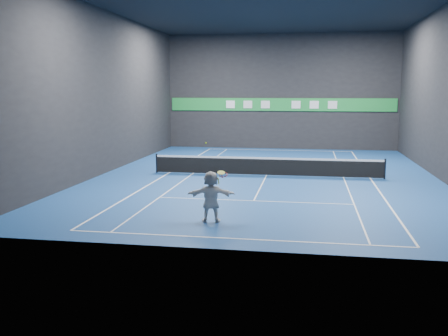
% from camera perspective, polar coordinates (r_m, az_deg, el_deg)
% --- Properties ---
extents(ground, '(26.00, 26.00, 0.00)m').
position_cam_1_polar(ground, '(27.28, 4.87, -0.87)').
color(ground, navy).
rests_on(ground, ground).
extents(ceiling, '(26.00, 26.00, 0.00)m').
position_cam_1_polar(ceiling, '(27.26, 5.13, 18.12)').
color(ceiling, black).
rests_on(ceiling, ground).
extents(wall_back, '(18.00, 0.10, 9.00)m').
position_cam_1_polar(wall_back, '(39.87, 6.53, 8.65)').
color(wall_back, black).
rests_on(wall_back, ground).
extents(wall_front, '(18.00, 0.10, 9.00)m').
position_cam_1_polar(wall_front, '(13.98, 0.62, 8.50)').
color(wall_front, black).
rests_on(wall_front, ground).
extents(wall_left, '(0.10, 26.00, 9.00)m').
position_cam_1_polar(wall_left, '(29.04, -13.20, 8.44)').
color(wall_left, black).
rests_on(wall_left, ground).
extents(wall_right, '(0.10, 26.00, 9.00)m').
position_cam_1_polar(wall_right, '(27.66, 24.10, 7.90)').
color(wall_right, black).
rests_on(wall_right, ground).
extents(baseline_near, '(10.98, 0.08, 0.01)m').
position_cam_1_polar(baseline_near, '(15.75, 1.23, -8.06)').
color(baseline_near, white).
rests_on(baseline_near, ground).
extents(baseline_far, '(10.98, 0.08, 0.01)m').
position_cam_1_polar(baseline_far, '(39.03, 6.32, 2.04)').
color(baseline_far, white).
rests_on(baseline_far, ground).
extents(sideline_doubles_left, '(0.08, 23.78, 0.01)m').
position_cam_1_polar(sideline_doubles_left, '(28.25, -6.30, -0.55)').
color(sideline_doubles_left, white).
rests_on(sideline_doubles_left, ground).
extents(sideline_doubles_right, '(0.08, 23.78, 0.01)m').
position_cam_1_polar(sideline_doubles_right, '(27.39, 16.39, -1.15)').
color(sideline_doubles_right, white).
rests_on(sideline_doubles_right, ground).
extents(sideline_singles_left, '(0.06, 23.78, 0.01)m').
position_cam_1_polar(sideline_singles_left, '(27.91, -3.57, -0.63)').
color(sideline_singles_left, white).
rests_on(sideline_singles_left, ground).
extents(sideline_singles_right, '(0.06, 23.78, 0.01)m').
position_cam_1_polar(sideline_singles_right, '(27.26, 13.51, -1.09)').
color(sideline_singles_right, white).
rests_on(sideline_singles_right, ground).
extents(service_line_near, '(8.23, 0.06, 0.01)m').
position_cam_1_polar(service_line_near, '(21.03, 3.41, -3.76)').
color(service_line_near, white).
rests_on(service_line_near, ground).
extents(service_line_far, '(8.23, 0.06, 0.01)m').
position_cam_1_polar(service_line_far, '(33.59, 5.78, 0.95)').
color(service_line_far, white).
rests_on(service_line_far, ground).
extents(center_service_line, '(0.06, 12.80, 0.01)m').
position_cam_1_polar(center_service_line, '(27.28, 4.87, -0.86)').
color(center_service_line, white).
rests_on(center_service_line, ground).
extents(player, '(1.75, 0.79, 1.82)m').
position_cam_1_polar(player, '(17.52, -1.50, -3.27)').
color(player, silver).
rests_on(player, ground).
extents(tennis_ball, '(0.07, 0.07, 0.07)m').
position_cam_1_polar(tennis_ball, '(17.50, -2.08, 2.88)').
color(tennis_ball, '#CCF528').
rests_on(tennis_ball, player).
extents(tennis_net, '(12.50, 0.10, 1.07)m').
position_cam_1_polar(tennis_net, '(27.20, 4.88, 0.25)').
color(tennis_net, black).
rests_on(tennis_net, ground).
extents(sponsor_banner, '(17.64, 0.11, 1.00)m').
position_cam_1_polar(sponsor_banner, '(39.82, 6.50, 7.21)').
color(sponsor_banner, green).
rests_on(sponsor_banner, wall_back).
extents(tennis_racket, '(0.48, 0.39, 0.49)m').
position_cam_1_polar(tennis_racket, '(17.35, -0.18, -0.83)').
color(tennis_racket, red).
rests_on(tennis_racket, player).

